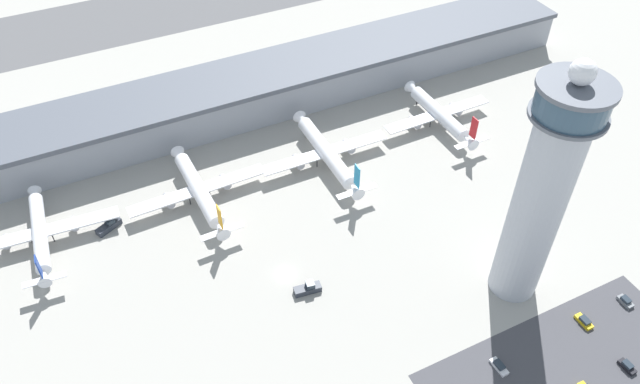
{
  "coord_description": "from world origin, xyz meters",
  "views": [
    {
      "loc": [
        -36.3,
        -93.94,
        123.66
      ],
      "look_at": [
        16.98,
        14.68,
        9.3
      ],
      "focal_mm": 35.0,
      "sensor_mm": 36.0,
      "label": 1
    }
  ],
  "objects_px": {
    "car_maroon_suv": "(584,321)",
    "airplane_gate_bravo": "(199,190)",
    "airplane_gate_delta": "(439,114)",
    "control_tower": "(542,191)",
    "airplane_gate_charlie": "(326,153)",
    "service_truck_fuel": "(308,289)",
    "service_truck_catering": "(109,226)",
    "car_blue_compact": "(627,366)",
    "car_yellow_taxi": "(499,366)",
    "airplane_gate_alpha": "(40,233)",
    "car_red_hatchback": "(625,301)"
  },
  "relations": [
    {
      "from": "airplane_gate_bravo",
      "to": "service_truck_catering",
      "type": "xyz_separation_m",
      "value": [
        -25.6,
        0.65,
        -3.19
      ]
    },
    {
      "from": "airplane_gate_charlie",
      "to": "car_maroon_suv",
      "type": "height_order",
      "value": "airplane_gate_charlie"
    },
    {
      "from": "airplane_gate_alpha",
      "to": "control_tower",
      "type": "bearing_deg",
      "value": -32.44
    },
    {
      "from": "airplane_gate_delta",
      "to": "service_truck_fuel",
      "type": "bearing_deg",
      "value": -147.48
    },
    {
      "from": "airplane_gate_alpha",
      "to": "service_truck_catering",
      "type": "relative_size",
      "value": 5.41
    },
    {
      "from": "airplane_gate_charlie",
      "to": "service_truck_catering",
      "type": "bearing_deg",
      "value": 178.29
    },
    {
      "from": "airplane_gate_delta",
      "to": "car_maroon_suv",
      "type": "xyz_separation_m",
      "value": [
        -12.53,
        -79.86,
        -3.6
      ]
    },
    {
      "from": "control_tower",
      "to": "car_yellow_taxi",
      "type": "height_order",
      "value": "control_tower"
    },
    {
      "from": "airplane_gate_delta",
      "to": "control_tower",
      "type": "bearing_deg",
      "value": -107.99
    },
    {
      "from": "airplane_gate_bravo",
      "to": "car_blue_compact",
      "type": "xyz_separation_m",
      "value": [
        68.31,
        -92.81,
        -3.65
      ]
    },
    {
      "from": "car_maroon_suv",
      "to": "car_red_hatchback",
      "type": "bearing_deg",
      "value": 0.07
    },
    {
      "from": "airplane_gate_bravo",
      "to": "service_truck_fuel",
      "type": "bearing_deg",
      "value": -72.02
    },
    {
      "from": "control_tower",
      "to": "car_yellow_taxi",
      "type": "bearing_deg",
      "value": -135.03
    },
    {
      "from": "airplane_gate_charlie",
      "to": "service_truck_fuel",
      "type": "xyz_separation_m",
      "value": [
        -25.59,
        -41.12,
        -3.38
      ]
    },
    {
      "from": "control_tower",
      "to": "car_blue_compact",
      "type": "distance_m",
      "value": 44.12
    },
    {
      "from": "service_truck_catering",
      "to": "service_truck_fuel",
      "type": "height_order",
      "value": "service_truck_fuel"
    },
    {
      "from": "airplane_gate_charlie",
      "to": "car_blue_compact",
      "type": "relative_size",
      "value": 9.75
    },
    {
      "from": "airplane_gate_charlie",
      "to": "airplane_gate_delta",
      "type": "bearing_deg",
      "value": 2.23
    },
    {
      "from": "control_tower",
      "to": "car_yellow_taxi",
      "type": "relative_size",
      "value": 13.45
    },
    {
      "from": "airplane_gate_alpha",
      "to": "service_truck_fuel",
      "type": "height_order",
      "value": "airplane_gate_alpha"
    },
    {
      "from": "airplane_gate_bravo",
      "to": "car_red_hatchback",
      "type": "bearing_deg",
      "value": -44.31
    },
    {
      "from": "service_truck_catering",
      "to": "car_blue_compact",
      "type": "distance_m",
      "value": 132.5
    },
    {
      "from": "control_tower",
      "to": "car_maroon_suv",
      "type": "relative_size",
      "value": 13.88
    },
    {
      "from": "airplane_gate_delta",
      "to": "car_red_hatchback",
      "type": "relative_size",
      "value": 9.45
    },
    {
      "from": "service_truck_fuel",
      "to": "control_tower",
      "type": "bearing_deg",
      "value": -23.67
    },
    {
      "from": "service_truck_catering",
      "to": "car_maroon_suv",
      "type": "xyz_separation_m",
      "value": [
        93.86,
        -80.18,
        -0.45
      ]
    },
    {
      "from": "airplane_gate_bravo",
      "to": "control_tower",
      "type": "bearing_deg",
      "value": -46.17
    },
    {
      "from": "service_truck_catering",
      "to": "car_maroon_suv",
      "type": "bearing_deg",
      "value": -40.51
    },
    {
      "from": "car_maroon_suv",
      "to": "airplane_gate_charlie",
      "type": "bearing_deg",
      "value": 110.28
    },
    {
      "from": "airplane_gate_charlie",
      "to": "airplane_gate_delta",
      "type": "relative_size",
      "value": 1.07
    },
    {
      "from": "airplane_gate_charlie",
      "to": "service_truck_catering",
      "type": "height_order",
      "value": "airplane_gate_charlie"
    },
    {
      "from": "airplane_gate_charlie",
      "to": "control_tower",
      "type": "bearing_deg",
      "value": -71.21
    },
    {
      "from": "car_yellow_taxi",
      "to": "car_blue_compact",
      "type": "distance_m",
      "value": 28.42
    },
    {
      "from": "airplane_gate_alpha",
      "to": "service_truck_fuel",
      "type": "distance_m",
      "value": 71.99
    },
    {
      "from": "service_truck_fuel",
      "to": "car_maroon_suv",
      "type": "relative_size",
      "value": 1.52
    },
    {
      "from": "airplane_gate_alpha",
      "to": "airplane_gate_bravo",
      "type": "bearing_deg",
      "value": -3.34
    },
    {
      "from": "service_truck_catering",
      "to": "car_blue_compact",
      "type": "bearing_deg",
      "value": -44.86
    },
    {
      "from": "service_truck_catering",
      "to": "service_truck_fuel",
      "type": "relative_size",
      "value": 1.08
    },
    {
      "from": "airplane_gate_bravo",
      "to": "car_red_hatchback",
      "type": "relative_size",
      "value": 9.91
    },
    {
      "from": "car_maroon_suv",
      "to": "airplane_gate_bravo",
      "type": "bearing_deg",
      "value": 130.64
    },
    {
      "from": "car_yellow_taxi",
      "to": "service_truck_catering",
      "type": "bearing_deg",
      "value": 130.21
    },
    {
      "from": "control_tower",
      "to": "car_yellow_taxi",
      "type": "xyz_separation_m",
      "value": [
        -17.48,
        -17.46,
        -31.42
      ]
    },
    {
      "from": "control_tower",
      "to": "airplane_gate_bravo",
      "type": "height_order",
      "value": "control_tower"
    },
    {
      "from": "control_tower",
      "to": "car_red_hatchback",
      "type": "distance_m",
      "value": 41.33
    },
    {
      "from": "airplane_gate_alpha",
      "to": "airplane_gate_charlie",
      "type": "height_order",
      "value": "airplane_gate_charlie"
    },
    {
      "from": "airplane_gate_alpha",
      "to": "car_red_hatchback",
      "type": "height_order",
      "value": "airplane_gate_alpha"
    },
    {
      "from": "airplane_gate_bravo",
      "to": "car_red_hatchback",
      "type": "xyz_separation_m",
      "value": [
        81.45,
        -79.51,
        -3.64
      ]
    },
    {
      "from": "service_truck_catering",
      "to": "airplane_gate_bravo",
      "type": "bearing_deg",
      "value": -1.46
    },
    {
      "from": "airplane_gate_delta",
      "to": "airplane_gate_alpha",
      "type": "bearing_deg",
      "value": 179.0
    },
    {
      "from": "airplane_gate_alpha",
      "to": "airplane_gate_delta",
      "type": "height_order",
      "value": "airplane_gate_delta"
    }
  ]
}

